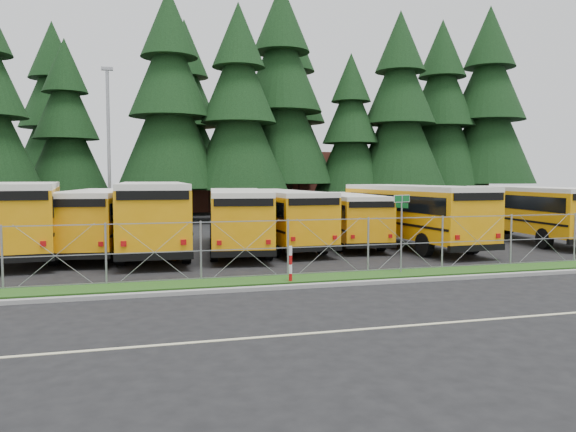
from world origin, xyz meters
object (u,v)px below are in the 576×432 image
object	(u,v)px
bus_3	(238,220)
bus_1	(100,222)
striped_bollard	(291,264)
light_standard	(109,144)
bus_5	(344,219)
bus_east	(527,214)
bus_0	(24,219)
bus_4	(278,219)
bus_6	(408,216)
street_sign	(402,217)
bus_2	(153,218)

from	to	relation	value
bus_3	bus_1	bearing A→B (deg)	178.23
striped_bollard	light_standard	distance (m)	20.71
bus_5	bus_east	distance (m)	10.11
bus_0	bus_east	bearing A→B (deg)	-7.93
bus_0	bus_4	xyz separation A→B (m)	(11.44, -0.25, -0.20)
bus_1	bus_3	size ratio (longest dim) A/B	1.00
bus_0	bus_6	size ratio (longest dim) A/B	1.05
striped_bollard	light_standard	world-z (taller)	light_standard
bus_east	striped_bollard	xyz separation A→B (m)	(-15.47, -8.08, -0.86)
bus_0	bus_6	bearing A→B (deg)	-10.76
striped_bollard	light_standard	bearing A→B (deg)	108.19
bus_5	bus_east	bearing A→B (deg)	-1.12
striped_bollard	light_standard	xyz separation A→B (m)	(-6.28, 19.11, 4.90)
bus_6	street_sign	xyz separation A→B (m)	(-3.90, -6.96, 0.52)
street_sign	striped_bollard	bearing A→B (deg)	-172.16
bus_3	light_standard	xyz separation A→B (m)	(-6.05, 10.85, 4.08)
bus_5	striped_bollard	xyz separation A→B (m)	(-5.44, -9.29, -0.69)
bus_4	street_sign	size ratio (longest dim) A/B	3.78
bus_0	bus_3	bearing A→B (deg)	-11.40
bus_2	striped_bollard	distance (m)	9.58
bus_3	bus_2	bearing A→B (deg)	-177.57
bus_5	bus_east	size ratio (longest dim) A/B	0.89
bus_3	street_sign	xyz separation A→B (m)	(4.49, -7.68, 0.61)
bus_east	striped_bollard	size ratio (longest dim) A/B	9.25
bus_1	bus_east	size ratio (longest dim) A/B	0.98
bus_4	street_sign	bearing A→B (deg)	-77.57
bus_3	bus_5	distance (m)	5.76
street_sign	light_standard	bearing A→B (deg)	119.63
bus_3	bus_east	size ratio (longest dim) A/B	0.98
bus_6	bus_east	bearing A→B (deg)	0.44
bus_east	light_standard	world-z (taller)	light_standard
bus_6	bus_east	world-z (taller)	bus_6
bus_5	striped_bollard	distance (m)	10.78
bus_1	bus_2	xyz separation A→B (m)	(2.30, -0.66, 0.17)
bus_5	light_standard	size ratio (longest dim) A/B	0.97
bus_3	light_standard	world-z (taller)	light_standard
bus_2	bus_4	distance (m)	5.99
bus_4	street_sign	xyz separation A→B (m)	(2.35, -8.45, 0.64)
bus_2	bus_4	xyz separation A→B (m)	(5.97, 0.42, -0.20)
bus_4	street_sign	distance (m)	8.80
bus_east	bus_3	bearing A→B (deg)	-175.49
street_sign	bus_6	bearing A→B (deg)	60.72
bus_4	bus_6	size ratio (longest dim) A/B	0.92
street_sign	striped_bollard	world-z (taller)	street_sign
bus_1	bus_east	distance (m)	21.86
bus_6	striped_bollard	bearing A→B (deg)	-140.92
bus_6	bus_4	bearing A→B (deg)	162.93
bus_3	bus_4	bearing A→B (deg)	27.43
bus_5	bus_6	size ratio (longest dim) A/B	0.85
bus_1	bus_4	distance (m)	8.27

